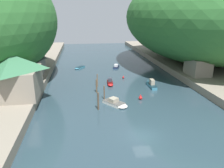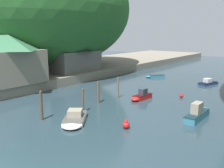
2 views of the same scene
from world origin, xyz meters
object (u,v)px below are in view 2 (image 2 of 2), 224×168
(boat_navy_launch, at_px, (154,76))
(boat_far_right_bank, at_px, (209,82))
(boat_cabin_cruiser, at_px, (199,113))
(person_on_quay, at_px, (20,77))
(channel_buoy_near, at_px, (181,96))
(boat_moored_right, at_px, (141,96))
(channel_buoy_far, at_px, (126,125))
(boathouse_shed, at_px, (75,58))
(waterfront_building, at_px, (6,57))
(boat_far_upstream, at_px, (74,119))

(boat_navy_launch, relative_size, boat_far_right_bank, 0.83)
(boat_cabin_cruiser, xyz_separation_m, person_on_quay, (-24.64, -5.46, 1.99))
(channel_buoy_near, bearing_deg, boat_moored_right, -132.18)
(boat_cabin_cruiser, bearing_deg, channel_buoy_far, -120.86)
(boat_moored_right, xyz_separation_m, channel_buoy_far, (4.47, -9.99, -0.04))
(boathouse_shed, bearing_deg, boat_moored_right, -15.90)
(waterfront_building, xyz_separation_m, boathouse_shed, (-0.08, 13.98, -1.36))
(person_on_quay, bearing_deg, boat_cabin_cruiser, -89.11)
(channel_buoy_near, distance_m, channel_buoy_far, 14.38)
(boathouse_shed, height_order, boat_moored_right, boathouse_shed)
(boathouse_shed, xyz_separation_m, boat_far_upstream, (17.66, -17.08, -3.75))
(waterfront_building, distance_m, boat_far_upstream, 18.57)
(person_on_quay, bearing_deg, boat_far_right_bank, -50.77)
(boathouse_shed, bearing_deg, person_on_quay, -79.47)
(channel_buoy_far, xyz_separation_m, person_on_quay, (-20.25, 1.78, 2.13))
(boat_far_upstream, bearing_deg, boat_cabin_cruiser, -173.03)
(boat_navy_launch, distance_m, boat_far_upstream, 29.32)
(boat_far_right_bank, relative_size, channel_buoy_far, 4.59)
(boat_moored_right, xyz_separation_m, boat_far_upstream, (-0.61, -11.87, -0.08))
(boat_cabin_cruiser, bearing_deg, waterfront_building, -167.02)
(channel_buoy_far, bearing_deg, boat_cabin_cruiser, 58.72)
(boat_cabin_cruiser, distance_m, boat_far_right_bank, 19.62)
(boathouse_shed, bearing_deg, channel_buoy_far, -33.74)
(waterfront_building, distance_m, channel_buoy_near, 26.29)
(boathouse_shed, xyz_separation_m, boat_cabin_cruiser, (27.14, -7.96, -3.56))
(boat_moored_right, height_order, channel_buoy_far, boat_moored_right)
(boat_far_upstream, height_order, channel_buoy_far, boat_far_upstream)
(boat_far_right_bank, height_order, person_on_quay, person_on_quay)
(waterfront_building, height_order, boat_far_upstream, waterfront_building)
(boat_moored_right, height_order, boat_far_right_bank, boat_moored_right)
(boathouse_shed, relative_size, person_on_quay, 6.36)
(boat_far_right_bank, height_order, channel_buoy_far, boat_far_right_bank)
(boat_far_upstream, height_order, channel_buoy_near, boat_far_upstream)
(boat_far_right_bank, bearing_deg, boathouse_shed, -135.15)
(boathouse_shed, height_order, boat_far_upstream, boathouse_shed)
(waterfront_building, relative_size, boat_moored_right, 2.40)
(boat_moored_right, bearing_deg, channel_buoy_near, -128.25)
(boat_far_right_bank, relative_size, channel_buoy_near, 6.30)
(boathouse_shed, xyz_separation_m, channel_buoy_near, (22.25, -0.82, -3.81))
(waterfront_building, xyz_separation_m, person_on_quay, (2.41, 0.57, -2.93))
(channel_buoy_near, bearing_deg, boat_navy_launch, 131.59)
(channel_buoy_near, height_order, person_on_quay, person_on_quay)
(boat_navy_launch, distance_m, person_on_quay, 26.55)
(boat_far_right_bank, bearing_deg, boat_cabin_cruiser, -57.67)
(boathouse_shed, height_order, boat_cabin_cruiser, boathouse_shed)
(boat_far_right_bank, distance_m, person_on_quay, 31.69)
(boat_cabin_cruiser, relative_size, boat_far_right_bank, 1.16)
(boat_navy_launch, distance_m, boat_far_right_bank, 11.19)
(boat_moored_right, height_order, boat_cabin_cruiser, boat_cabin_cruiser)
(boathouse_shed, distance_m, boat_moored_right, 19.35)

